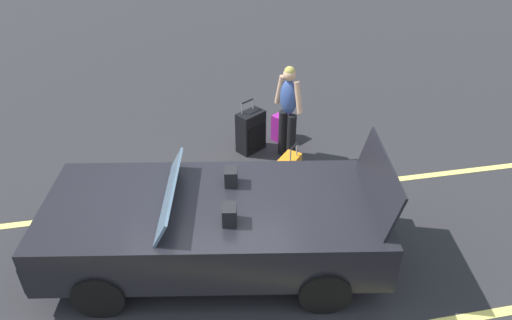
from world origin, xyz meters
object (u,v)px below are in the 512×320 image
at_px(convertible_car, 199,224).
at_px(suitcase_large_black, 251,132).
at_px(suitcase_medium_bright, 289,174).
at_px(suitcase_small_carryon, 281,126).
at_px(traveler_person, 288,108).

height_order(convertible_car, suitcase_large_black, convertible_car).
xyz_separation_m(suitcase_medium_bright, suitcase_small_carryon, (-0.27, -1.60, -0.06)).
bearing_deg(suitcase_medium_bright, convertible_car, 80.22).
bearing_deg(convertible_car, suitcase_small_carryon, -111.88).
bearing_deg(suitcase_medium_bright, traveler_person, -62.09).
bearing_deg(convertible_car, traveler_person, -117.45).
bearing_deg(suitcase_large_black, convertible_car, -57.52).
xyz_separation_m(suitcase_large_black, suitcase_small_carryon, (-0.62, -0.29, -0.12)).
xyz_separation_m(suitcase_large_black, suitcase_medium_bright, (-0.35, 1.31, -0.06)).
bearing_deg(convertible_car, suitcase_large_black, -104.11).
distance_m(convertible_car, suitcase_large_black, 2.78).
bearing_deg(suitcase_medium_bright, suitcase_small_carryon, -59.11).
bearing_deg(convertible_car, suitcase_medium_bright, -130.42).
relative_size(suitcase_medium_bright, traveler_person, 0.52).
xyz_separation_m(suitcase_medium_bright, traveler_person, (-0.23, -1.00, 0.62)).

